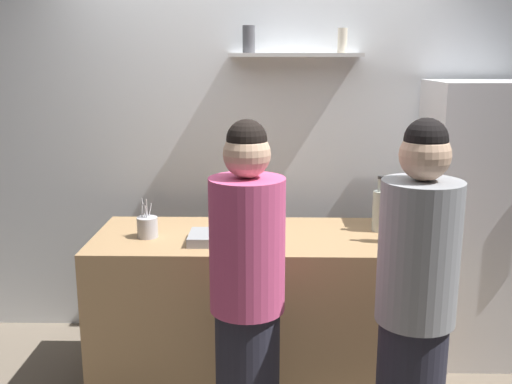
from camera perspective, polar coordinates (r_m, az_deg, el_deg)
The scene contains 10 objects.
back_wall_assembly at distance 4.01m, azimuth -0.26°, elevation 4.58°, with size 4.80×0.32×2.60m.
refrigerator at distance 3.93m, azimuth 20.50°, elevation -2.82°, with size 0.64×0.61×1.75m.
counter at distance 3.50m, azimuth 0.00°, elevation -11.28°, with size 1.83×0.75×0.90m, color #9E7A51.
baking_pan at distance 3.21m, azimuth -3.48°, elevation -4.44°, with size 0.34×0.24×0.05m, color gray.
utensil_holder at distance 3.34m, azimuth -10.50°, elevation -3.35°, with size 0.12×0.12×0.22m.
wine_bottle_amber_glass at distance 3.26m, azimuth 13.07°, elevation -2.66°, with size 0.07×0.07×0.33m.
wine_bottle_pale_glass at distance 3.45m, azimuth 11.89°, elevation -1.68°, with size 0.08×0.08×0.33m.
water_bottle_plastic at distance 3.56m, azimuth 13.54°, elevation -1.71°, with size 0.09×0.09×0.23m.
person_grey_hoodie at distance 2.67m, azimuth 15.16°, elevation -11.16°, with size 0.34×0.34×1.65m.
person_pink_top at distance 2.71m, azimuth -0.85°, elevation -10.55°, with size 0.34×0.34×1.63m.
Camera 1 is at (0.10, -2.71, 1.89)m, focal length 41.20 mm.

